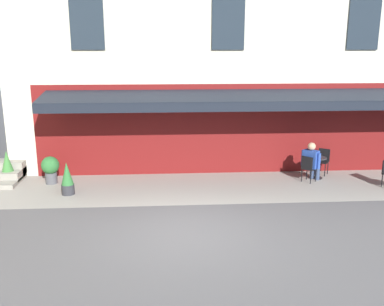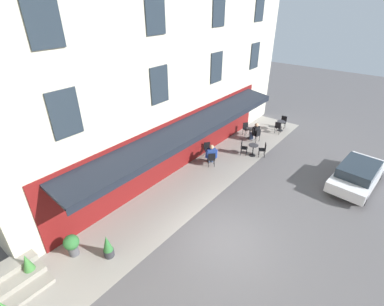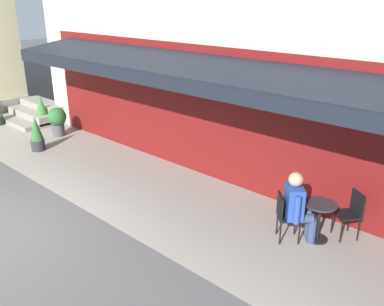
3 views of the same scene
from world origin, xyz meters
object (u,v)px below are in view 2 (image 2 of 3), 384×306
object	(u,v)px
cafe_chair_black_near_door	(243,147)
seated_companion_in_black	(255,131)
cafe_chair_black_corner_left	(246,128)
cafe_chair_black_back_row	(257,134)
cafe_chair_black_kerbside	(283,121)
potted_plant_entrance_left	(108,246)
parked_car_white	(358,174)
cafe_table_streetside	(210,154)
cafe_chair_black_facing_street	(207,148)
cafe_table_near_entrance	(281,124)
cafe_chair_black_under_awning	(278,127)
cafe_chair_black_corner_right	(264,149)
cafe_table_mid_terrace	(253,149)
seated_patron_in_blue	(211,154)
potted_plant_entrance_right	(72,244)
potted_plant_mid_terrace	(29,266)
cafe_table_far_end	(250,132)
cafe_chair_black_by_window	(212,158)

from	to	relation	value
cafe_chair_black_near_door	seated_companion_in_black	bearing A→B (deg)	-171.22
cafe_chair_black_corner_left	cafe_chair_black_back_row	bearing A→B (deg)	66.53
cafe_chair_black_kerbside	potted_plant_entrance_left	bearing A→B (deg)	-1.15
parked_car_white	cafe_chair_black_near_door	bearing A→B (deg)	-82.86
cafe_table_streetside	cafe_chair_black_facing_street	distance (m)	0.63
cafe_table_near_entrance	cafe_chair_black_under_awning	world-z (taller)	cafe_chair_black_under_awning
cafe_chair_black_corner_right	cafe_table_mid_terrace	bearing A→B (deg)	-60.37
potted_plant_entrance_left	seated_patron_in_blue	bearing A→B (deg)	-173.95
cafe_chair_black_corner_right	potted_plant_entrance_right	size ratio (longest dim) A/B	0.99
cafe_table_near_entrance	potted_plant_mid_terrace	bearing A→B (deg)	-5.89
cafe_chair_black_near_door	cafe_table_far_end	distance (m)	2.45
seated_patron_in_blue	potted_plant_mid_terrace	bearing A→B (deg)	-3.15
cafe_table_near_entrance	cafe_chair_black_back_row	bearing A→B (deg)	-10.77
potted_plant_entrance_left	cafe_chair_black_back_row	bearing A→B (deg)	-179.38
cafe_chair_black_back_row	potted_plant_entrance_right	world-z (taller)	potted_plant_entrance_right
cafe_chair_black_kerbside	parked_car_white	world-z (taller)	parked_car_white
cafe_chair_black_back_row	potted_plant_mid_terrace	world-z (taller)	potted_plant_mid_terrace
cafe_chair_black_corner_left	potted_plant_entrance_right	world-z (taller)	potted_plant_entrance_right
seated_patron_in_blue	potted_plant_entrance_right	world-z (taller)	seated_patron_in_blue
cafe_table_mid_terrace	cafe_chair_black_back_row	bearing A→B (deg)	-159.58
cafe_chair_black_back_row	seated_companion_in_black	distance (m)	0.27
cafe_chair_black_kerbside	cafe_chair_black_near_door	world-z (taller)	same
cafe_chair_black_near_door	cafe_chair_black_facing_street	distance (m)	2.26
cafe_chair_black_by_window	seated_companion_in_black	xyz separation A→B (m)	(-4.66, 0.36, 0.16)
cafe_chair_black_under_awning	cafe_chair_black_near_door	world-z (taller)	same
cafe_table_far_end	cafe_chair_black_back_row	world-z (taller)	cafe_chair_black_back_row
potted_plant_entrance_left	cafe_chair_black_by_window	bearing A→B (deg)	-174.88
cafe_chair_black_under_awning	potted_plant_entrance_right	world-z (taller)	potted_plant_entrance_right
seated_patron_in_blue	potted_plant_entrance_right	bearing A→B (deg)	-1.94
cafe_chair_black_near_door	parked_car_white	world-z (taller)	parked_car_white
cafe_chair_black_kerbside	seated_companion_in_black	xyz separation A→B (m)	(3.34, -0.66, 0.16)
cafe_table_near_entrance	cafe_table_far_end	world-z (taller)	same
cafe_chair_black_corner_right	potted_plant_entrance_left	distance (m)	10.85
cafe_chair_black_near_door	seated_patron_in_blue	world-z (taller)	seated_patron_in_blue
cafe_table_near_entrance	cafe_chair_black_back_row	xyz separation A→B (m)	(2.76, -0.53, 0.06)
cafe_chair_black_under_awning	cafe_chair_black_back_row	bearing A→B (deg)	-14.96
cafe_chair_black_corner_right	cafe_chair_black_near_door	world-z (taller)	same
cafe_chair_black_by_window	cafe_chair_black_facing_street	xyz separation A→B (m)	(-0.85, -0.92, 0.00)
cafe_chair_black_corner_right	potted_plant_entrance_right	world-z (taller)	potted_plant_entrance_right
cafe_chair_black_corner_right	cafe_chair_black_back_row	world-z (taller)	same
cafe_chair_black_under_awning	cafe_table_far_end	size ratio (longest dim) A/B	1.21
cafe_chair_black_under_awning	cafe_table_streetside	xyz separation A→B (m)	(6.26, -1.56, -0.06)
cafe_chair_black_corner_right	cafe_chair_black_facing_street	xyz separation A→B (m)	(2.13, -2.75, 0.00)
cafe_chair_black_kerbside	potted_plant_mid_terrace	size ratio (longest dim) A/B	0.85
cafe_table_near_entrance	cafe_table_far_end	distance (m)	2.84
cafe_chair_black_corner_right	cafe_table_far_end	size ratio (longest dim) A/B	1.21
cafe_chair_black_back_row	potted_plant_entrance_left	world-z (taller)	potted_plant_entrance_left
cafe_chair_black_kerbside	parked_car_white	size ratio (longest dim) A/B	0.21
cafe_table_near_entrance	cafe_chair_black_near_door	size ratio (longest dim) A/B	0.82
cafe_chair_black_under_awning	cafe_table_mid_terrace	bearing A→B (deg)	2.07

